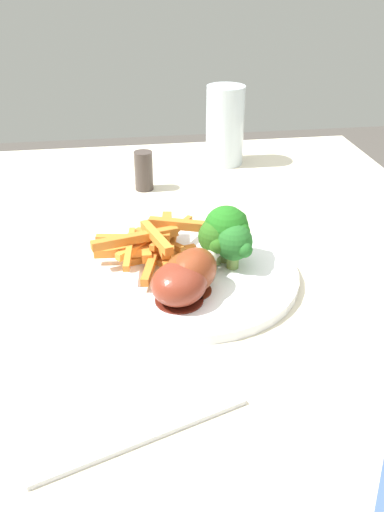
% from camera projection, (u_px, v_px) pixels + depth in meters
% --- Properties ---
extents(dining_table, '(1.00, 0.74, 0.76)m').
position_uv_depth(dining_table, '(211.00, 348.00, 0.74)').
color(dining_table, beige).
rests_on(dining_table, ground_plane).
extents(dinner_plate, '(0.25, 0.25, 0.01)m').
position_uv_depth(dinner_plate, '(192.00, 275.00, 0.66)').
color(dinner_plate, white).
rests_on(dinner_plate, dining_table).
extents(broccoli_floret_front, '(0.05, 0.04, 0.06)m').
position_uv_depth(broccoli_floret_front, '(217.00, 238.00, 0.65)').
color(broccoli_floret_front, '#8FA55E').
rests_on(broccoli_floret_front, dinner_plate).
extents(broccoli_floret_middle, '(0.06, 0.05, 0.07)m').
position_uv_depth(broccoli_floret_middle, '(227.00, 228.00, 0.66)').
color(broccoli_floret_middle, '#8DA55A').
rests_on(broccoli_floret_middle, dinner_plate).
extents(broccoli_floret_back, '(0.05, 0.05, 0.06)m').
position_uv_depth(broccoli_floret_back, '(235.00, 241.00, 0.65)').
color(broccoli_floret_back, '#7A9E4B').
rests_on(broccoli_floret_back, dinner_plate).
extents(carrot_fries_pile, '(0.14, 0.14, 0.04)m').
position_uv_depth(carrot_fries_pile, '(153.00, 243.00, 0.67)').
color(carrot_fries_pile, orange).
rests_on(carrot_fries_pile, dinner_plate).
extents(chicken_drumstick_near, '(0.11, 0.09, 0.04)m').
position_uv_depth(chicken_drumstick_near, '(181.00, 282.00, 0.59)').
color(chicken_drumstick_near, '#571B12').
rests_on(chicken_drumstick_near, dinner_plate).
extents(chicken_drumstick_far, '(0.11, 0.10, 0.05)m').
position_uv_depth(chicken_drumstick_far, '(195.00, 270.00, 0.61)').
color(chicken_drumstick_far, '#5D2010').
rests_on(chicken_drumstick_far, dinner_plate).
extents(chicken_drumstick_extra, '(0.12, 0.09, 0.05)m').
position_uv_depth(chicken_drumstick_extra, '(186.00, 272.00, 0.61)').
color(chicken_drumstick_extra, '#5A240E').
rests_on(chicken_drumstick_extra, dinner_plate).
extents(fork, '(0.07, 0.18, 0.00)m').
position_uv_depth(fork, '(143.00, 437.00, 0.45)').
color(fork, silver).
rests_on(fork, dining_table).
extents(water_glass, '(0.07, 0.07, 0.14)m').
position_uv_depth(water_glass, '(225.00, 126.00, 0.98)').
color(water_glass, silver).
rests_on(water_glass, dining_table).
extents(pepper_shaker, '(0.03, 0.03, 0.06)m').
position_uv_depth(pepper_shaker, '(144.00, 171.00, 0.89)').
color(pepper_shaker, '#423833').
rests_on(pepper_shaker, dining_table).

